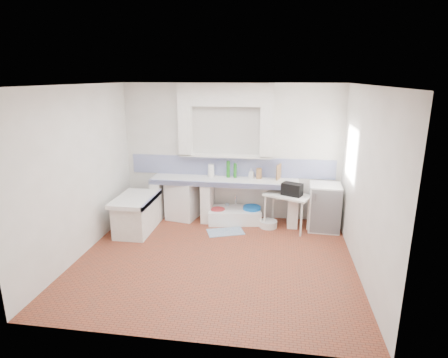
# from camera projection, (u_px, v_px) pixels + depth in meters

# --- Properties ---
(floor) EXTENTS (4.50, 4.50, 0.00)m
(floor) POSITION_uv_depth(u_px,v_px,m) (215.00, 259.00, 6.10)
(floor) COLOR brown
(floor) RESTS_ON ground
(ceiling) EXTENTS (4.50, 4.50, 0.00)m
(ceiling) POSITION_uv_depth(u_px,v_px,m) (214.00, 85.00, 5.35)
(ceiling) COLOR white
(ceiling) RESTS_ON ground
(wall_back) EXTENTS (4.50, 0.00, 4.50)m
(wall_back) POSITION_uv_depth(u_px,v_px,m) (231.00, 152.00, 7.63)
(wall_back) COLOR white
(wall_back) RESTS_ON ground
(wall_front) EXTENTS (4.50, 0.00, 4.50)m
(wall_front) POSITION_uv_depth(u_px,v_px,m) (182.00, 228.00, 3.82)
(wall_front) COLOR white
(wall_front) RESTS_ON ground
(wall_left) EXTENTS (0.00, 4.50, 4.50)m
(wall_left) POSITION_uv_depth(u_px,v_px,m) (80.00, 172.00, 6.05)
(wall_left) COLOR white
(wall_left) RESTS_ON ground
(wall_right) EXTENTS (0.00, 4.50, 4.50)m
(wall_right) POSITION_uv_depth(u_px,v_px,m) (365.00, 183.00, 5.41)
(wall_right) COLOR white
(wall_right) RESTS_ON ground
(alcove_mass) EXTENTS (1.90, 0.25, 0.45)m
(alcove_mass) POSITION_uv_depth(u_px,v_px,m) (225.00, 95.00, 7.21)
(alcove_mass) COLOR white
(alcove_mass) RESTS_ON ground
(window_frame) EXTENTS (0.35, 0.86, 1.06)m
(window_frame) POSITION_uv_depth(u_px,v_px,m) (362.00, 154.00, 6.48)
(window_frame) COLOR #341C10
(window_frame) RESTS_ON ground
(lace_valance) EXTENTS (0.01, 0.84, 0.24)m
(lace_valance) POSITION_uv_depth(u_px,v_px,m) (355.00, 132.00, 6.39)
(lace_valance) COLOR white
(lace_valance) RESTS_ON ground
(counter_slab) EXTENTS (3.00, 0.60, 0.08)m
(counter_slab) POSITION_uv_depth(u_px,v_px,m) (224.00, 181.00, 7.51)
(counter_slab) COLOR white
(counter_slab) RESTS_ON ground
(counter_lip) EXTENTS (3.00, 0.04, 0.10)m
(counter_lip) POSITION_uv_depth(u_px,v_px,m) (222.00, 185.00, 7.24)
(counter_lip) COLOR navy
(counter_lip) RESTS_ON ground
(counter_pier_left) EXTENTS (0.20, 0.55, 0.82)m
(counter_pier_left) POSITION_uv_depth(u_px,v_px,m) (159.00, 199.00, 7.83)
(counter_pier_left) COLOR white
(counter_pier_left) RESTS_ON ground
(counter_pier_mid) EXTENTS (0.20, 0.55, 0.82)m
(counter_pier_mid) POSITION_uv_depth(u_px,v_px,m) (208.00, 201.00, 7.68)
(counter_pier_mid) COLOR white
(counter_pier_mid) RESTS_ON ground
(counter_pier_right) EXTENTS (0.20, 0.55, 0.82)m
(counter_pier_right) POSITION_uv_depth(u_px,v_px,m) (293.00, 205.00, 7.43)
(counter_pier_right) COLOR white
(counter_pier_right) RESTS_ON ground
(peninsula_top) EXTENTS (0.70, 1.10, 0.08)m
(peninsula_top) POSITION_uv_depth(u_px,v_px,m) (135.00, 199.00, 7.02)
(peninsula_top) COLOR white
(peninsula_top) RESTS_ON ground
(peninsula_base) EXTENTS (0.60, 1.00, 0.62)m
(peninsula_base) POSITION_uv_depth(u_px,v_px,m) (136.00, 216.00, 7.12)
(peninsula_base) COLOR white
(peninsula_base) RESTS_ON ground
(peninsula_lip) EXTENTS (0.04, 1.10, 0.10)m
(peninsula_lip) POSITION_uv_depth(u_px,v_px,m) (152.00, 200.00, 6.98)
(peninsula_lip) COLOR navy
(peninsula_lip) RESTS_ON ground
(backsplash) EXTENTS (4.27, 0.03, 0.40)m
(backsplash) POSITION_uv_depth(u_px,v_px,m) (231.00, 166.00, 7.70)
(backsplash) COLOR navy
(backsplash) RESTS_ON ground
(stove) EXTENTS (0.68, 0.67, 0.82)m
(stove) POSITION_uv_depth(u_px,v_px,m) (183.00, 199.00, 7.78)
(stove) COLOR white
(stove) RESTS_ON ground
(sink) EXTENTS (1.14, 0.74, 0.25)m
(sink) POSITION_uv_depth(u_px,v_px,m) (234.00, 216.00, 7.63)
(sink) COLOR white
(sink) RESTS_ON ground
(side_table) EXTENTS (0.98, 0.78, 0.04)m
(side_table) POSITION_uv_depth(u_px,v_px,m) (286.00, 212.00, 7.22)
(side_table) COLOR white
(side_table) RESTS_ON ground
(fridge) EXTENTS (0.62, 0.62, 0.91)m
(fridge) POSITION_uv_depth(u_px,v_px,m) (324.00, 207.00, 7.19)
(fridge) COLOR white
(fridge) RESTS_ON ground
(bucket_red) EXTENTS (0.35, 0.35, 0.29)m
(bucket_red) POSITION_uv_depth(u_px,v_px,m) (218.00, 216.00, 7.60)
(bucket_red) COLOR red
(bucket_red) RESTS_ON ground
(bucket_orange) EXTENTS (0.32, 0.32, 0.28)m
(bucket_orange) POSITION_uv_depth(u_px,v_px,m) (236.00, 217.00, 7.55)
(bucket_orange) COLOR #D33D04
(bucket_orange) RESTS_ON ground
(bucket_blue) EXTENTS (0.40, 0.40, 0.34)m
(bucket_blue) POSITION_uv_depth(u_px,v_px,m) (252.00, 214.00, 7.60)
(bucket_blue) COLOR blue
(bucket_blue) RESTS_ON ground
(basin_white) EXTENTS (0.43, 0.43, 0.14)m
(basin_white) POSITION_uv_depth(u_px,v_px,m) (268.00, 224.00, 7.37)
(basin_white) COLOR white
(basin_white) RESTS_ON ground
(water_bottle_a) EXTENTS (0.10, 0.10, 0.32)m
(water_bottle_a) POSITION_uv_depth(u_px,v_px,m) (227.00, 211.00, 7.83)
(water_bottle_a) COLOR silver
(water_bottle_a) RESTS_ON ground
(water_bottle_b) EXTENTS (0.09, 0.09, 0.28)m
(water_bottle_b) POSITION_uv_depth(u_px,v_px,m) (242.00, 212.00, 7.79)
(water_bottle_b) COLOR silver
(water_bottle_b) RESTS_ON ground
(black_bag) EXTENTS (0.43, 0.35, 0.24)m
(black_bag) POSITION_uv_depth(u_px,v_px,m) (292.00, 189.00, 7.05)
(black_bag) COLOR black
(black_bag) RESTS_ON side_table
(green_bottle_a) EXTENTS (0.09, 0.09, 0.34)m
(green_bottle_a) POSITION_uv_depth(u_px,v_px,m) (228.00, 169.00, 7.58)
(green_bottle_a) COLOR #1B6618
(green_bottle_a) RESTS_ON counter_slab
(green_bottle_b) EXTENTS (0.08, 0.08, 0.30)m
(green_bottle_b) POSITION_uv_depth(u_px,v_px,m) (235.00, 171.00, 7.57)
(green_bottle_b) COLOR #1B6618
(green_bottle_b) RESTS_ON counter_slab
(knife_block) EXTENTS (0.11, 0.09, 0.22)m
(knife_block) POSITION_uv_depth(u_px,v_px,m) (259.00, 173.00, 7.51)
(knife_block) COLOR #8E5E38
(knife_block) RESTS_ON counter_slab
(cutting_board) EXTENTS (0.10, 0.22, 0.31)m
(cutting_board) POSITION_uv_depth(u_px,v_px,m) (279.00, 172.00, 7.44)
(cutting_board) COLOR #8E5E38
(cutting_board) RESTS_ON counter_slab
(paper_towel) EXTENTS (0.17, 0.17, 0.26)m
(paper_towel) POSITION_uv_depth(u_px,v_px,m) (211.00, 171.00, 7.64)
(paper_towel) COLOR white
(paper_towel) RESTS_ON counter_slab
(soap_bottle) EXTENTS (0.12, 0.12, 0.20)m
(soap_bottle) POSITION_uv_depth(u_px,v_px,m) (251.00, 173.00, 7.53)
(soap_bottle) COLOR white
(soap_bottle) RESTS_ON counter_slab
(rug) EXTENTS (0.79, 0.61, 0.01)m
(rug) POSITION_uv_depth(u_px,v_px,m) (225.00, 232.00, 7.15)
(rug) COLOR #2E5283
(rug) RESTS_ON ground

